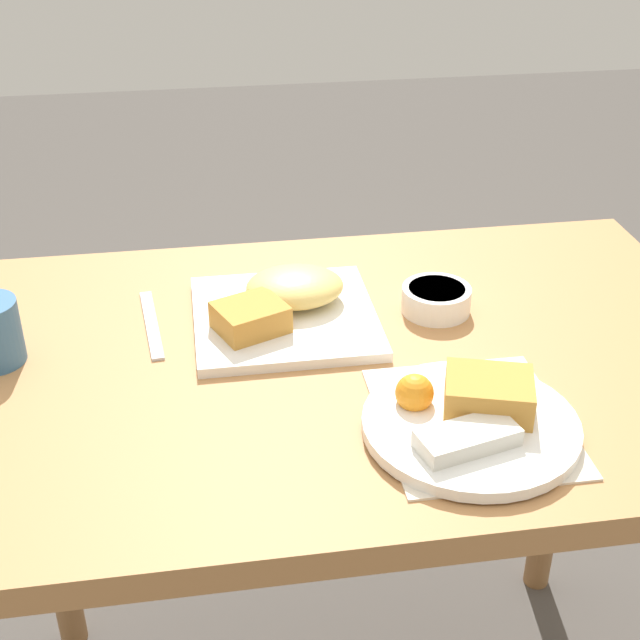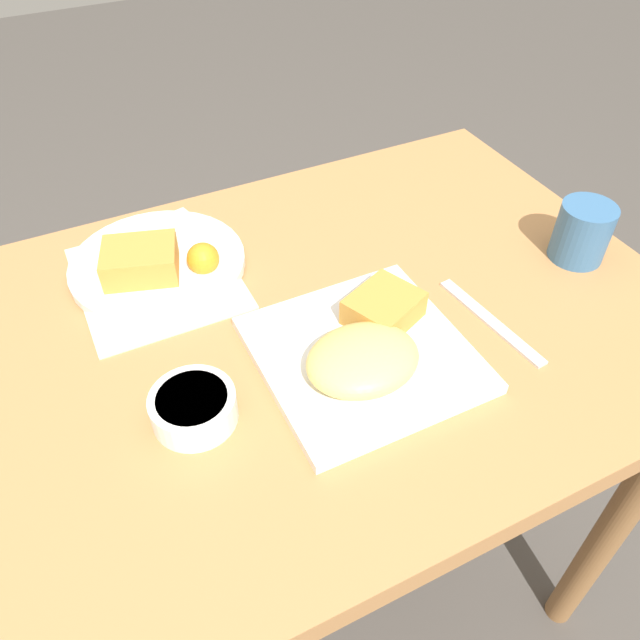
{
  "view_description": "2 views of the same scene",
  "coord_description": "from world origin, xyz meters",
  "px_view_note": "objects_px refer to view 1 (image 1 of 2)",
  "views": [
    {
      "loc": [
        0.18,
        0.94,
        1.38
      ],
      "look_at": [
        0.03,
        0.0,
        0.83
      ],
      "focal_mm": 50.0,
      "sensor_mm": 36.0,
      "label": 1
    },
    {
      "loc": [
        -0.21,
        -0.52,
        1.33
      ],
      "look_at": [
        0.04,
        -0.03,
        0.8
      ],
      "focal_mm": 35.0,
      "sensor_mm": 36.0,
      "label": 2
    }
  ],
  "objects_px": {
    "plate_oval_far": "(471,417)",
    "butter_knife": "(152,324)",
    "sauce_ramekin": "(436,299)",
    "plate_square_near": "(284,305)"
  },
  "relations": [
    {
      "from": "plate_oval_far",
      "to": "butter_knife",
      "type": "xyz_separation_m",
      "value": [
        0.35,
        -0.29,
        -0.02
      ]
    },
    {
      "from": "plate_oval_far",
      "to": "sauce_ramekin",
      "type": "height_order",
      "value": "plate_oval_far"
    },
    {
      "from": "sauce_ramekin",
      "to": "butter_knife",
      "type": "distance_m",
      "value": 0.39
    },
    {
      "from": "plate_oval_far",
      "to": "plate_square_near",
      "type": "bearing_deg",
      "value": -57.85
    },
    {
      "from": "plate_oval_far",
      "to": "butter_knife",
      "type": "bearing_deg",
      "value": -39.26
    },
    {
      "from": "plate_square_near",
      "to": "butter_knife",
      "type": "distance_m",
      "value": 0.18
    },
    {
      "from": "butter_knife",
      "to": "plate_oval_far",
      "type": "bearing_deg",
      "value": 44.98
    },
    {
      "from": "plate_square_near",
      "to": "sauce_ramekin",
      "type": "xyz_separation_m",
      "value": [
        -0.21,
        0.01,
        -0.0
      ]
    },
    {
      "from": "sauce_ramekin",
      "to": "butter_knife",
      "type": "bearing_deg",
      "value": -3.04
    },
    {
      "from": "sauce_ramekin",
      "to": "plate_square_near",
      "type": "bearing_deg",
      "value": -2.65
    }
  ]
}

